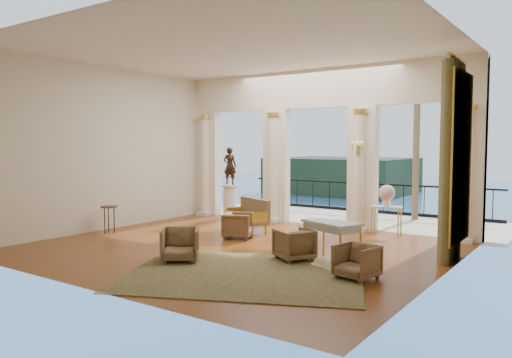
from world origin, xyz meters
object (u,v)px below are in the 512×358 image
Objects in this scene: armchair_a at (180,243)px; armchair_c at (294,243)px; armchair_d at (238,224)px; console_table at (386,211)px; armchair_b at (357,260)px; side_table at (109,210)px; game_table at (332,225)px; statue at (230,166)px; pedestal at (230,202)px; settee at (250,215)px.

armchair_a is 1.06× the size of armchair_c.
armchair_d is at bearing 62.56° from armchair_a.
armchair_a reaches higher than armchair_d.
console_table is (2.37, 5.25, 0.25)m from armchair_a.
armchair_b is 7.28m from side_table.
console_table is 1.18× the size of side_table.
statue is (-5.27, 3.45, 0.95)m from game_table.
pedestal is (-2.22, 2.52, 0.16)m from armchair_d.
armchair_b is at bearing -11.93° from settee.
pedestal reaches higher than settee.
console_table is at bearing 32.78° from side_table.
game_table is (3.35, -1.85, 0.29)m from settee.
statue is (-4.60, 3.79, 1.32)m from armchair_c.
settee reaches higher than armchair_c.
armchair_a is 5.88m from pedestal.
settee is 1.08× the size of game_table.
pedestal reaches higher than armchair_d.
armchair_a is 4.01m from side_table.
pedestal is 1.51× the size of side_table.
armchair_d is 3.61m from statue.
settee is 1.22× the size of statue.
armchair_b is at bearing 131.10° from statue.
console_table is at bearing 113.66° from game_table.
armchair_c is 5.96m from pedestal.
settee is (-2.68, 2.19, 0.09)m from armchair_c.
settee is at bearing 172.36° from game_table.
pedestal is at bearing 15.92° from armchair_d.
armchair_d is 0.66× the size of pedestal.
pedestal is 0.91× the size of statue.
console_table is at bearing 48.25° from settee.
armchair_b is 1.40m from game_table.
settee is at bearing -39.67° from pedestal.
game_table is (3.06, -0.92, 0.37)m from armchair_d.
armchair_d is 0.60× the size of statue.
armchair_c is at bearing -18.24° from settee.
armchair_a is at bearing 104.22° from statue.
pedestal is 4.05m from side_table.
pedestal reaches higher than armchair_c.
statue reaches higher than armchair_a.
pedestal is (-5.27, 3.45, -0.21)m from game_table.
game_table reaches higher than side_table.
armchair_d reaches higher than armchair_b.
pedestal reaches higher than armchair_b.
settee is 2.03× the size of side_table.
pedestal is at bearing 79.07° from armchair_a.
settee is 2.79m from statue.
armchair_c is 0.83× the size of console_table.
armchair_c is at bearing -39.44° from pedestal.
armchair_c is 0.65× the size of pedestal.
armchair_c is 0.53× the size of game_table.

